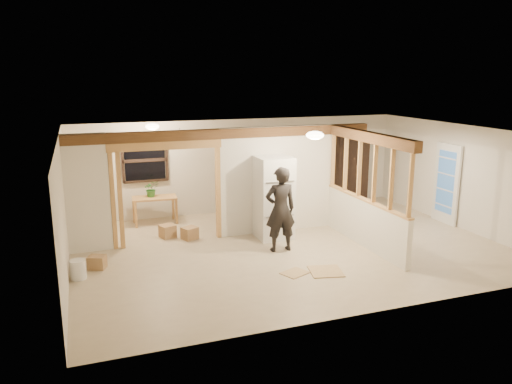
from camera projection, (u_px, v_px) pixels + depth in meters
name	position (u px, v px, depth m)	size (l,w,h in m)	color
floor	(289.00, 247.00, 10.83)	(9.00, 6.50, 0.01)	#C2AF90
ceiling	(291.00, 132.00, 10.25)	(9.00, 6.50, 0.01)	white
wall_back	(242.00, 165.00, 13.52)	(9.00, 0.01, 2.50)	silver
wall_front	(375.00, 237.00, 7.56)	(9.00, 0.01, 2.50)	silver
wall_left	(63.00, 210.00, 9.07)	(0.01, 6.50, 2.50)	silver
wall_right	(461.00, 177.00, 12.02)	(0.01, 6.50, 2.50)	silver
partition_left_stub	(87.00, 194.00, 10.32)	(0.90, 0.12, 2.50)	silver
partition_center	(278.00, 180.00, 11.71)	(2.80, 0.12, 2.50)	silver
doorway_frame	(167.00, 194.00, 10.89)	(2.46, 0.14, 2.20)	tan
header_beam_back	(228.00, 133.00, 11.05)	(7.00, 0.18, 0.22)	brown
header_beam_right	(369.00, 137.00, 10.44)	(0.18, 3.30, 0.22)	brown
pony_wall	(364.00, 223.00, 10.87)	(0.12, 3.20, 1.00)	silver
stud_partition	(367.00, 171.00, 10.61)	(0.14, 3.20, 1.32)	tan
window_back	(145.00, 160.00, 12.53)	(1.12, 0.10, 1.10)	black
french_door	(446.00, 184.00, 12.41)	(0.12, 0.86, 2.00)	white
ceiling_dome_main	(315.00, 135.00, 9.90)	(0.36, 0.36, 0.16)	#FFEABF
ceiling_dome_util	(152.00, 126.00, 11.55)	(0.32, 0.32, 0.14)	#FFEABF
hanging_bulb	(180.00, 142.00, 11.14)	(0.07, 0.07, 0.07)	#FFD88C
refrigerator	(274.00, 198.00, 11.29)	(0.77, 0.75, 1.87)	white
woman	(280.00, 209.00, 10.43)	(0.66, 0.43, 1.81)	#2A2726
work_table	(155.00, 210.00, 12.48)	(1.09, 0.54, 0.68)	tan
potted_plant	(151.00, 189.00, 12.39)	(0.37, 0.32, 0.41)	#255821
shop_vac	(82.00, 220.00, 11.79)	(0.44, 0.44, 0.58)	maroon
bookshelf	(351.00, 169.00, 14.43)	(0.98, 0.33, 1.96)	black
bucket	(78.00, 270.00, 9.11)	(0.29, 0.29, 0.36)	silver
box_util_a	(190.00, 233.00, 11.34)	(0.33, 0.28, 0.28)	#A57C4F
box_util_b	(168.00, 231.00, 11.45)	(0.32, 0.32, 0.29)	#A57C4F
box_front	(97.00, 262.00, 9.62)	(0.31, 0.26, 0.26)	#A57C4F
floor_panel_near	(326.00, 271.00, 9.47)	(0.60, 0.60, 0.02)	tan
floor_panel_far	(295.00, 273.00, 9.41)	(0.47, 0.38, 0.02)	tan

